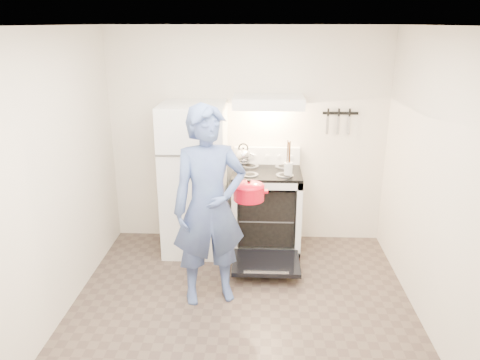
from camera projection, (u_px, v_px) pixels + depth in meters
The scene contains 15 objects.
floor at pixel (240, 323), 4.13m from camera, with size 3.60×3.60×0.00m, color #4D4035.
back_wall at pixel (247, 138), 5.43m from camera, with size 3.20×0.02×2.50m, color beige.
refrigerator at pixel (195, 179), 5.25m from camera, with size 0.70×0.70×1.70m, color white.
stove_body at pixel (266, 212), 5.37m from camera, with size 0.76×0.65×0.92m, color white.
cooktop at pixel (267, 172), 5.21m from camera, with size 0.76×0.65×0.03m, color black.
backsplash at pixel (267, 155), 5.45m from camera, with size 0.76×0.07×0.20m, color white.
oven_door at pixel (266, 263), 4.91m from camera, with size 0.70×0.54×0.04m, color black.
oven_rack at pixel (266, 213), 5.37m from camera, with size 0.60×0.52×0.01m, color slate.
range_hood at pixel (268, 102), 5.04m from camera, with size 0.76×0.50×0.12m, color white.
knife_strip at pixel (340, 113), 5.27m from camera, with size 0.40×0.02×0.03m, color black.
pizza_stone at pixel (261, 214), 5.33m from camera, with size 0.37×0.37×0.02m, color #92684C.
tea_kettle at pixel (243, 154), 5.39m from camera, with size 0.21×0.18×0.26m, color silver, non-canonical shape.
utensil_jar at pixel (288, 169), 4.98m from camera, with size 0.09×0.09×0.13m, color silver.
person at pixel (209, 207), 4.23m from camera, with size 0.68×0.45×1.87m, color navy.
dutch_oven at pixel (249, 193), 4.46m from camera, with size 0.37×0.30×0.24m, color red, non-canonical shape.
Camera 1 is at (0.16, -3.50, 2.52)m, focal length 35.00 mm.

